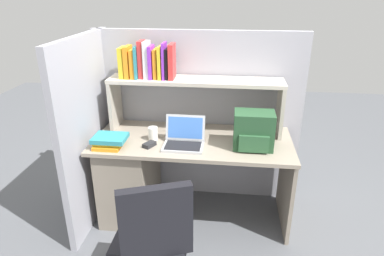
% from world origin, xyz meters
% --- Properties ---
extents(ground_plane, '(8.00, 8.00, 0.00)m').
position_xyz_m(ground_plane, '(0.00, 0.00, 0.00)').
color(ground_plane, '#595B60').
extents(desk, '(1.60, 0.70, 0.73)m').
position_xyz_m(desk, '(-0.39, 0.00, 0.40)').
color(desk, gray).
rests_on(desk, ground_plane).
extents(cubicle_partition_rear, '(1.84, 0.05, 1.55)m').
position_xyz_m(cubicle_partition_rear, '(0.00, 0.38, 0.78)').
color(cubicle_partition_rear, '#9E9EA8').
rests_on(cubicle_partition_rear, ground_plane).
extents(cubicle_partition_left, '(0.05, 1.06, 1.55)m').
position_xyz_m(cubicle_partition_left, '(-0.85, -0.05, 0.78)').
color(cubicle_partition_left, '#9E9EA8').
rests_on(cubicle_partition_left, ground_plane).
extents(overhead_hutch, '(1.44, 0.28, 0.45)m').
position_xyz_m(overhead_hutch, '(0.00, 0.20, 1.08)').
color(overhead_hutch, '#B3A99C').
rests_on(overhead_hutch, desk).
extents(reference_books_on_shelf, '(0.45, 0.18, 0.30)m').
position_xyz_m(reference_books_on_shelf, '(-0.40, 0.20, 1.31)').
color(reference_books_on_shelf, yellow).
rests_on(reference_books_on_shelf, overhead_hutch).
extents(laptop, '(0.31, 0.26, 0.22)m').
position_xyz_m(laptop, '(-0.05, -0.12, 0.78)').
color(laptop, '#B7BABF').
rests_on(laptop, desk).
extents(backpack, '(0.30, 0.23, 0.29)m').
position_xyz_m(backpack, '(0.48, -0.10, 0.87)').
color(backpack, '#264C2D').
rests_on(backpack, desk).
extents(computer_mouse, '(0.10, 0.12, 0.03)m').
position_xyz_m(computer_mouse, '(-0.32, -0.17, 0.75)').
color(computer_mouse, '#262628').
rests_on(computer_mouse, desk).
extents(paper_cup, '(0.08, 0.08, 0.11)m').
position_xyz_m(paper_cup, '(-0.32, -0.05, 0.78)').
color(paper_cup, white).
rests_on(paper_cup, desk).
extents(desk_book_stack, '(0.25, 0.21, 0.09)m').
position_xyz_m(desk_book_stack, '(-0.62, -0.21, 0.78)').
color(desk_book_stack, orange).
rests_on(desk_book_stack, desk).
extents(office_chair, '(0.53, 0.55, 0.93)m').
position_xyz_m(office_chair, '(-0.13, -0.91, 0.39)').
color(office_chair, black).
rests_on(office_chair, ground_plane).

